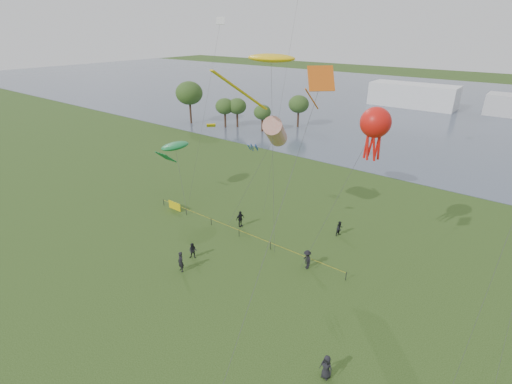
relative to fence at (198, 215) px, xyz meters
The scene contains 16 objects.
ground_plane 18.17m from the fence, 50.81° to the right, with size 400.00×400.00×0.00m, color #223B12.
lake 86.69m from the fence, 82.39° to the left, with size 400.00×120.00×0.08m, color #505B6F.
pavilion_left 80.96m from the fence, 90.37° to the left, with size 22.00×8.00×6.00m, color white.
trees 43.47m from the fence, 127.01° to the left, with size 25.91×16.89×9.19m.
fence is the anchor object (origin of this frame).
spectator_a 7.69m from the fence, 47.35° to the right, with size 0.77×0.60×1.57m, color black.
spectator_b 14.55m from the fence, ahead, with size 1.19×0.69×1.85m, color black.
spectator_c 5.16m from the fence, 19.62° to the left, with size 1.08×0.45×1.84m, color black.
spectator_d 23.43m from the fence, 24.55° to the right, with size 0.83×0.54×1.71m, color black.
spectator_f 9.72m from the fence, 52.87° to the right, with size 0.71×0.47×1.94m, color black.
spectator_g 15.74m from the fence, 24.73° to the left, with size 0.79×0.61×1.62m, color black.
kite_stingray 18.73m from the fence, 21.19° to the left, with size 5.42×9.96×17.85m.
kite_windsock 13.38m from the fence, 24.04° to the left, with size 6.01×5.53×12.63m.
kite_creature 9.73m from the fence, 153.86° to the left, with size 6.03×5.24×6.94m.
kite_octopus 22.32m from the fence, ahead, with size 5.23×4.12×14.59m.
kite_delta 24.89m from the fence, 21.16° to the right, with size 1.59×11.01×18.08m.
Camera 1 is at (16.39, -11.33, 20.08)m, focal length 26.00 mm.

